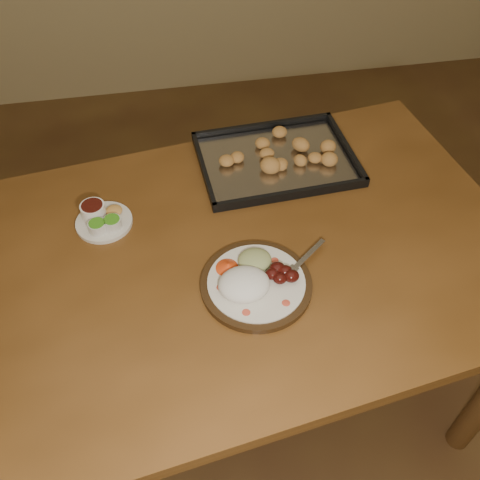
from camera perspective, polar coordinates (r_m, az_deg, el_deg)
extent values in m
plane|color=brown|center=(1.91, 0.49, -17.25)|extent=(4.00, 4.00, 0.00)
cube|color=brown|center=(1.30, -2.46, -2.30)|extent=(1.61, 1.10, 0.04)
cylinder|color=#533418|center=(2.02, 13.52, 3.51)|extent=(0.07, 0.07, 0.71)
cylinder|color=black|center=(1.23, 1.74, -4.77)|extent=(0.26, 0.26, 0.02)
cylinder|color=silver|center=(1.22, 1.75, -4.53)|extent=(0.22, 0.22, 0.01)
ellipsoid|color=#CA4530|center=(1.17, 0.66, -7.73)|extent=(0.02, 0.02, 0.00)
ellipsoid|color=#CA4530|center=(1.19, 4.93, -6.71)|extent=(0.02, 0.02, 0.00)
ellipsoid|color=#CA4530|center=(1.26, 3.72, -2.18)|extent=(0.02, 0.02, 0.00)
ellipsoid|color=#CA4530|center=(1.21, -2.09, -5.07)|extent=(0.02, 0.02, 0.00)
ellipsoid|color=white|center=(1.19, 0.44, -4.74)|extent=(0.14, 0.13, 0.05)
ellipsoid|color=#4C0E0A|center=(1.21, 4.29, -4.11)|extent=(0.03, 0.03, 0.02)
ellipsoid|color=#4C0E0A|center=(1.22, 4.85, -3.31)|extent=(0.03, 0.03, 0.02)
ellipsoid|color=#4C0E0A|center=(1.23, 3.99, -3.04)|extent=(0.03, 0.03, 0.02)
ellipsoid|color=#4C0E0A|center=(1.21, 5.51, -3.85)|extent=(0.03, 0.03, 0.02)
ellipsoid|color=#4C0E0A|center=(1.21, 3.48, -3.62)|extent=(0.03, 0.03, 0.02)
ellipsoid|color=tan|center=(1.24, 1.58, -2.15)|extent=(0.10, 0.09, 0.03)
cone|color=red|center=(1.23, -1.27, -2.80)|extent=(0.08, 0.08, 0.02)
cube|color=silver|center=(1.27, 7.30, -1.58)|extent=(0.10, 0.09, 0.00)
cube|color=silver|center=(1.24, 5.51, -3.31)|extent=(0.04, 0.04, 0.00)
cylinder|color=silver|center=(1.22, 5.21, -4.12)|extent=(0.02, 0.02, 0.00)
cylinder|color=silver|center=(1.22, 5.00, -3.98)|extent=(0.02, 0.02, 0.00)
cylinder|color=silver|center=(1.22, 4.79, -3.84)|extent=(0.02, 0.02, 0.00)
cylinder|color=silver|center=(1.23, 4.58, -3.71)|extent=(0.02, 0.02, 0.00)
cylinder|color=silver|center=(1.40, -14.28, 1.85)|extent=(0.14, 0.14, 0.01)
cylinder|color=silver|center=(1.37, -14.95, 1.36)|extent=(0.04, 0.04, 0.03)
cylinder|color=#3F901C|center=(1.36, -15.06, 1.74)|extent=(0.04, 0.04, 0.00)
cylinder|color=silver|center=(1.37, -13.43, 1.77)|extent=(0.04, 0.04, 0.03)
cylinder|color=#3F901C|center=(1.36, -13.53, 2.16)|extent=(0.04, 0.04, 0.00)
cylinder|color=white|center=(1.40, -15.38, 3.06)|extent=(0.06, 0.06, 0.04)
cylinder|color=#390E0A|center=(1.39, -15.52, 3.58)|extent=(0.05, 0.05, 0.00)
ellipsoid|color=#DE944E|center=(1.41, -13.30, 3.08)|extent=(0.04, 0.04, 0.02)
cube|color=black|center=(1.54, 3.88, 8.35)|extent=(0.45, 0.34, 0.01)
cube|color=black|center=(1.64, 2.40, 12.07)|extent=(0.43, 0.04, 0.02)
cube|color=black|center=(1.42, 5.62, 4.93)|extent=(0.43, 0.04, 0.02)
cube|color=black|center=(1.59, 11.26, 9.73)|extent=(0.03, 0.32, 0.02)
cube|color=black|center=(1.49, -3.90, 7.57)|extent=(0.03, 0.32, 0.02)
cube|color=#BAB9BE|center=(1.53, 3.89, 8.52)|extent=(0.42, 0.31, 0.00)
ellipsoid|color=#BB8141|center=(1.54, 5.87, 9.32)|extent=(0.05, 0.05, 0.03)
ellipsoid|color=#BB8141|center=(1.57, 7.19, 10.24)|extent=(0.06, 0.06, 0.03)
ellipsoid|color=#BB8141|center=(1.59, 4.60, 11.01)|extent=(0.06, 0.07, 0.03)
ellipsoid|color=#BB8141|center=(1.56, 3.97, 10.31)|extent=(0.05, 0.05, 0.03)
ellipsoid|color=#BB8141|center=(1.57, 1.96, 10.59)|extent=(0.06, 0.06, 0.03)
ellipsoid|color=#BB8141|center=(1.53, 2.20, 9.43)|extent=(0.07, 0.07, 0.03)
ellipsoid|color=#BB8141|center=(1.51, -0.31, 8.83)|extent=(0.06, 0.06, 0.03)
ellipsoid|color=#BB8141|center=(1.49, 1.51, 8.13)|extent=(0.06, 0.06, 0.03)
ellipsoid|color=#BB8141|center=(1.47, 0.54, 7.67)|extent=(0.07, 0.07, 0.03)
ellipsoid|color=#BB8141|center=(1.46, 3.50, 7.04)|extent=(0.06, 0.06, 0.03)
ellipsoid|color=#BB8141|center=(1.50, 4.57, 8.19)|extent=(0.05, 0.05, 0.03)
ellipsoid|color=#BB8141|center=(1.50, 6.91, 8.09)|extent=(0.06, 0.07, 0.03)
ellipsoid|color=#BB8141|center=(1.51, 6.80, 8.34)|extent=(0.06, 0.06, 0.03)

